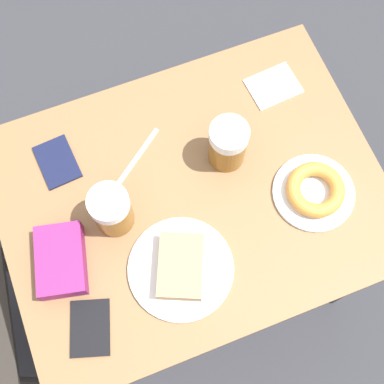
% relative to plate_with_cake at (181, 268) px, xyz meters
% --- Properties ---
extents(ground_plane, '(8.00, 8.00, 0.00)m').
position_rel_plate_with_cake_xyz_m(ground_plane, '(0.16, -0.09, -0.77)').
color(ground_plane, '#333338').
extents(table, '(0.72, 0.94, 0.76)m').
position_rel_plate_with_cake_xyz_m(table, '(0.16, -0.09, -0.09)').
color(table, olive).
rests_on(table, ground_plane).
extents(plate_with_cake, '(0.25, 0.25, 0.05)m').
position_rel_plate_with_cake_xyz_m(plate_with_cake, '(0.00, 0.00, 0.00)').
color(plate_with_cake, silver).
rests_on(plate_with_cake, table).
extents(plate_with_donut, '(0.20, 0.20, 0.05)m').
position_rel_plate_with_cake_xyz_m(plate_with_donut, '(0.06, -0.37, 0.00)').
color(plate_with_donut, silver).
rests_on(plate_with_donut, table).
extents(beer_mug_left, '(0.09, 0.09, 0.14)m').
position_rel_plate_with_cake_xyz_m(beer_mug_left, '(0.23, -0.21, 0.05)').
color(beer_mug_left, '#8C5619').
rests_on(beer_mug_left, table).
extents(beer_mug_center, '(0.09, 0.09, 0.14)m').
position_rel_plate_with_cake_xyz_m(beer_mug_center, '(0.17, 0.10, 0.05)').
color(beer_mug_center, '#8C5619').
rests_on(beer_mug_center, table).
extents(napkin_folded, '(0.11, 0.14, 0.00)m').
position_rel_plate_with_cake_xyz_m(napkin_folded, '(0.37, -0.40, -0.02)').
color(napkin_folded, white).
rests_on(napkin_folded, table).
extents(fork, '(0.12, 0.16, 0.00)m').
position_rel_plate_with_cake_xyz_m(fork, '(0.31, 0.00, -0.02)').
color(fork, silver).
rests_on(fork, table).
extents(passport_near_edge, '(0.15, 0.12, 0.01)m').
position_rel_plate_with_cake_xyz_m(passport_near_edge, '(-0.05, 0.24, -0.01)').
color(passport_near_edge, black).
rests_on(passport_near_edge, table).
extents(passport_far_edge, '(0.13, 0.10, 0.01)m').
position_rel_plate_with_cake_xyz_m(passport_far_edge, '(0.37, 0.19, -0.01)').
color(passport_far_edge, '#141938').
rests_on(passport_far_edge, table).
extents(blue_pouch, '(0.18, 0.14, 0.05)m').
position_rel_plate_with_cake_xyz_m(blue_pouch, '(0.11, 0.25, 0.01)').
color(blue_pouch, '#8C2366').
rests_on(blue_pouch, table).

